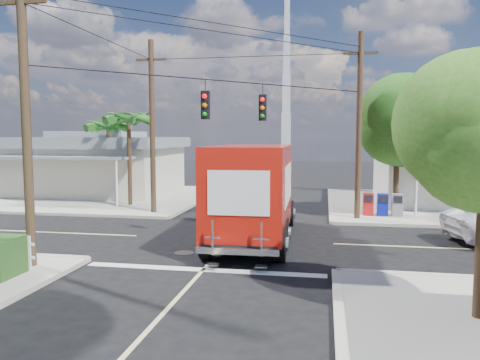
# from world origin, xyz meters

# --- Properties ---
(ground) EXTENTS (120.00, 120.00, 0.00)m
(ground) POSITION_xyz_m (0.00, 0.00, 0.00)
(ground) COLOR black
(ground) RESTS_ON ground
(sidewalk_ne) EXTENTS (14.12, 14.12, 0.14)m
(sidewalk_ne) POSITION_xyz_m (10.88, 10.88, 0.07)
(sidewalk_ne) COLOR #ABA69B
(sidewalk_ne) RESTS_ON ground
(sidewalk_nw) EXTENTS (14.12, 14.12, 0.14)m
(sidewalk_nw) POSITION_xyz_m (-10.88, 10.88, 0.07)
(sidewalk_nw) COLOR #ABA69B
(sidewalk_nw) RESTS_ON ground
(road_markings) EXTENTS (32.00, 32.00, 0.01)m
(road_markings) POSITION_xyz_m (0.00, -1.47, 0.01)
(road_markings) COLOR beige
(road_markings) RESTS_ON ground
(building_ne) EXTENTS (11.80, 10.20, 4.50)m
(building_ne) POSITION_xyz_m (12.50, 11.97, 2.32)
(building_ne) COLOR silver
(building_ne) RESTS_ON sidewalk_ne
(building_nw) EXTENTS (10.80, 10.20, 4.30)m
(building_nw) POSITION_xyz_m (-12.00, 12.46, 2.22)
(building_nw) COLOR beige
(building_nw) RESTS_ON sidewalk_nw
(radio_tower) EXTENTS (0.80, 0.80, 17.00)m
(radio_tower) POSITION_xyz_m (0.50, 20.00, 5.64)
(radio_tower) COLOR silver
(radio_tower) RESTS_ON ground
(tree_ne_front) EXTENTS (4.21, 4.14, 6.66)m
(tree_ne_front) POSITION_xyz_m (7.21, 6.76, 4.77)
(tree_ne_front) COLOR #422D1C
(tree_ne_front) RESTS_ON sidewalk_ne
(tree_ne_back) EXTENTS (3.77, 3.66, 5.82)m
(tree_ne_back) POSITION_xyz_m (9.81, 8.96, 4.19)
(tree_ne_back) COLOR #422D1C
(tree_ne_back) RESTS_ON sidewalk_ne
(palm_nw_front) EXTENTS (3.01, 3.08, 5.59)m
(palm_nw_front) POSITION_xyz_m (-7.50, 7.50, 5.04)
(palm_nw_front) COLOR #422D1C
(palm_nw_front) RESTS_ON sidewalk_nw
(palm_nw_back) EXTENTS (3.01, 3.08, 5.19)m
(palm_nw_back) POSITION_xyz_m (-9.50, 9.00, 4.67)
(palm_nw_back) COLOR #422D1C
(palm_nw_back) RESTS_ON sidewalk_nw
(utility_poles) EXTENTS (12.00, 10.68, 9.00)m
(utility_poles) POSITION_xyz_m (-1.58, 1.60, 4.67)
(utility_poles) COLOR #473321
(utility_poles) RESTS_ON ground
(vending_boxes) EXTENTS (1.90, 0.50, 1.10)m
(vending_boxes) POSITION_xyz_m (6.50, 6.20, 0.69)
(vending_boxes) COLOR #AD1617
(vending_boxes) RESTS_ON sidewalk_ne
(delivery_truck) EXTENTS (3.01, 8.76, 3.75)m
(delivery_truck) POSITION_xyz_m (0.93, -0.04, 1.91)
(delivery_truck) COLOR black
(delivery_truck) RESTS_ON ground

